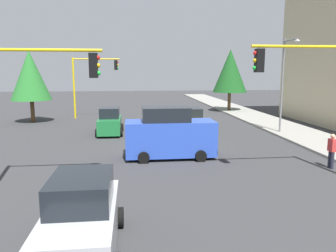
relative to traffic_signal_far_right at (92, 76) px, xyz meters
The scene contains 13 objects.
ground_plane 15.71m from the traffic_signal_far_right, 22.31° to the left, with size 120.00×120.00×0.00m, color #353538.
sidewalk_kerb 19.03m from the traffic_signal_far_right, 61.01° to the left, with size 80.00×4.00×0.15m, color gray.
traffic_signal_far_right is the anchor object (origin of this frame).
traffic_signal_near_right 20.00m from the traffic_signal_far_right, ahead, with size 0.36×4.59×5.60m.
traffic_signal_near_left 23.05m from the traffic_signal_far_right, 29.82° to the left, with size 0.36×4.59×5.81m.
street_lamp_curbside 18.20m from the traffic_signal_far_right, 55.19° to the left, with size 2.15×0.28×7.00m.
tree_opposite_side 5.62m from the traffic_signal_far_right, 69.17° to the right, with size 3.59×3.59×6.53m.
tree_roadside_far 15.77m from the traffic_signal_far_right, 104.70° to the left, with size 3.92×3.92×7.15m.
delivery_van_blue 17.29m from the traffic_signal_far_right, 20.09° to the left, with size 2.22×4.80×2.77m.
car_yellow 12.77m from the traffic_signal_far_right, 41.69° to the left, with size 4.11×1.97×1.98m.
car_green 9.56m from the traffic_signal_far_right, 14.21° to the left, with size 3.68×1.93×1.98m.
car_silver 25.40m from the traffic_signal_far_right, ahead, with size 4.08×2.07×1.98m.
pedestrian_crossing 23.38m from the traffic_signal_far_right, 35.28° to the left, with size 0.40×0.24×1.70m.
Camera 1 is at (19.22, -1.92, 4.65)m, focal length 34.99 mm.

